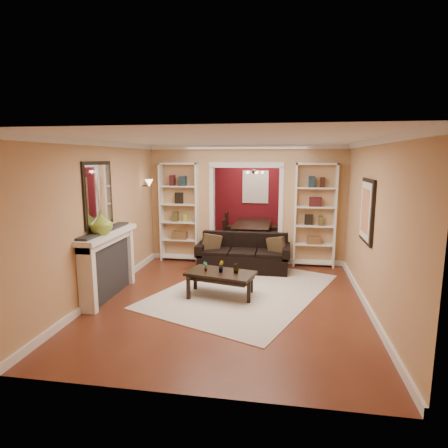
% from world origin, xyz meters
% --- Properties ---
extents(floor, '(8.00, 8.00, 0.00)m').
position_xyz_m(floor, '(0.00, 0.00, 0.00)').
color(floor, brown).
rests_on(floor, ground).
extents(ceiling, '(8.00, 8.00, 0.00)m').
position_xyz_m(ceiling, '(0.00, 0.00, 2.70)').
color(ceiling, white).
rests_on(ceiling, ground).
extents(wall_back, '(8.00, 0.00, 8.00)m').
position_xyz_m(wall_back, '(0.00, 4.00, 1.35)').
color(wall_back, tan).
rests_on(wall_back, ground).
extents(wall_front, '(8.00, 0.00, 8.00)m').
position_xyz_m(wall_front, '(0.00, -4.00, 1.35)').
color(wall_front, tan).
rests_on(wall_front, ground).
extents(wall_left, '(0.00, 8.00, 8.00)m').
position_xyz_m(wall_left, '(-2.25, 0.00, 1.35)').
color(wall_left, tan).
rests_on(wall_left, ground).
extents(wall_right, '(0.00, 8.00, 8.00)m').
position_xyz_m(wall_right, '(2.25, 0.00, 1.35)').
color(wall_right, tan).
rests_on(wall_right, ground).
extents(partition_wall, '(4.50, 0.15, 2.70)m').
position_xyz_m(partition_wall, '(0.00, 1.20, 1.35)').
color(partition_wall, tan).
rests_on(partition_wall, floor).
extents(red_back_panel, '(4.44, 0.04, 2.64)m').
position_xyz_m(red_back_panel, '(0.00, 3.97, 1.32)').
color(red_back_panel, maroon).
rests_on(red_back_panel, floor).
extents(dining_window, '(0.78, 0.03, 0.98)m').
position_xyz_m(dining_window, '(0.00, 3.93, 1.55)').
color(dining_window, '#8CA5CC').
rests_on(dining_window, wall_back).
extents(area_rug, '(3.63, 4.18, 0.01)m').
position_xyz_m(area_rug, '(0.17, -0.84, 0.01)').
color(area_rug, beige).
rests_on(area_rug, floor).
extents(sofa, '(1.99, 0.86, 0.78)m').
position_xyz_m(sofa, '(0.03, 0.45, 0.39)').
color(sofa, black).
rests_on(sofa, floor).
extents(pillow_left, '(0.42, 0.30, 0.41)m').
position_xyz_m(pillow_left, '(-0.68, 0.43, 0.59)').
color(pillow_left, '#4F3D22').
rests_on(pillow_left, sofa).
extents(pillow_right, '(0.39, 0.26, 0.38)m').
position_xyz_m(pillow_right, '(0.74, 0.43, 0.57)').
color(pillow_right, '#4F3D22').
rests_on(pillow_right, sofa).
extents(coffee_table, '(1.27, 0.88, 0.44)m').
position_xyz_m(coffee_table, '(-0.19, -1.17, 0.22)').
color(coffee_table, black).
rests_on(coffee_table, floor).
extents(plant_left, '(0.10, 0.11, 0.18)m').
position_xyz_m(plant_left, '(-0.46, -1.17, 0.53)').
color(plant_left, '#336626').
rests_on(plant_left, coffee_table).
extents(plant_center, '(0.12, 0.13, 0.20)m').
position_xyz_m(plant_center, '(-0.19, -1.17, 0.54)').
color(plant_center, '#336626').
rests_on(plant_center, coffee_table).
extents(plant_right, '(0.13, 0.13, 0.18)m').
position_xyz_m(plant_right, '(0.08, -1.17, 0.53)').
color(plant_right, '#336626').
rests_on(plant_right, coffee_table).
extents(bookshelf_left, '(0.90, 0.30, 2.30)m').
position_xyz_m(bookshelf_left, '(-1.55, 1.03, 1.15)').
color(bookshelf_left, white).
rests_on(bookshelf_left, floor).
extents(bookshelf_right, '(0.90, 0.30, 2.30)m').
position_xyz_m(bookshelf_right, '(1.55, 1.03, 1.15)').
color(bookshelf_right, white).
rests_on(bookshelf_right, floor).
extents(fireplace, '(0.32, 1.70, 1.16)m').
position_xyz_m(fireplace, '(-2.09, -1.50, 0.58)').
color(fireplace, white).
rests_on(fireplace, floor).
extents(vase, '(0.49, 0.49, 0.39)m').
position_xyz_m(vase, '(-2.09, -1.73, 1.35)').
color(vase, '#8AB139').
rests_on(vase, fireplace).
extents(mirror, '(0.03, 0.95, 1.10)m').
position_xyz_m(mirror, '(-2.23, -1.50, 1.80)').
color(mirror, silver).
rests_on(mirror, wall_left).
extents(wall_sconce, '(0.18, 0.18, 0.22)m').
position_xyz_m(wall_sconce, '(-2.15, 0.55, 1.83)').
color(wall_sconce, '#FFE0A5').
rests_on(wall_sconce, wall_left).
extents(framed_art, '(0.04, 0.85, 1.05)m').
position_xyz_m(framed_art, '(2.21, -1.00, 1.55)').
color(framed_art, black).
rests_on(framed_art, wall_right).
extents(dining_table, '(1.79, 1.00, 0.63)m').
position_xyz_m(dining_table, '(0.05, 2.81, 0.31)').
color(dining_table, black).
rests_on(dining_table, floor).
extents(dining_chair_nw, '(0.47, 0.47, 0.79)m').
position_xyz_m(dining_chair_nw, '(-0.50, 2.51, 0.39)').
color(dining_chair_nw, black).
rests_on(dining_chair_nw, floor).
extents(dining_chair_ne, '(0.47, 0.47, 0.83)m').
position_xyz_m(dining_chair_ne, '(0.60, 2.51, 0.42)').
color(dining_chair_ne, black).
rests_on(dining_chair_ne, floor).
extents(dining_chair_sw, '(0.59, 0.59, 0.91)m').
position_xyz_m(dining_chair_sw, '(-0.50, 3.11, 0.45)').
color(dining_chair_sw, black).
rests_on(dining_chair_sw, floor).
extents(dining_chair_se, '(0.59, 0.59, 0.95)m').
position_xyz_m(dining_chair_se, '(0.60, 3.11, 0.47)').
color(dining_chair_se, black).
rests_on(dining_chair_se, floor).
extents(chandelier, '(0.50, 0.50, 0.30)m').
position_xyz_m(chandelier, '(0.00, 2.70, 2.02)').
color(chandelier, '#3A241A').
rests_on(chandelier, ceiling).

